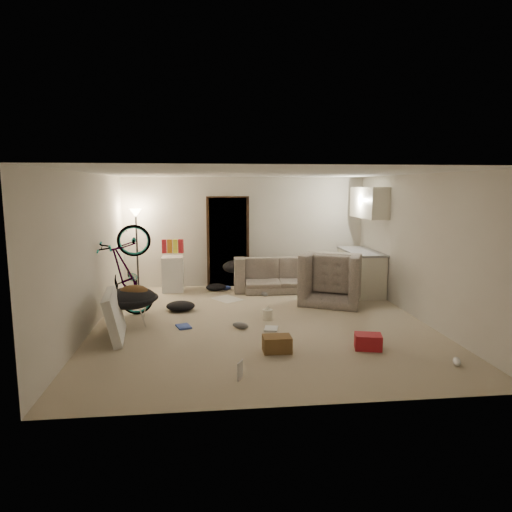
{
  "coord_description": "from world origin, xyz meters",
  "views": [
    {
      "loc": [
        -0.91,
        -7.42,
        2.28
      ],
      "look_at": [
        -0.02,
        0.6,
        1.05
      ],
      "focal_mm": 32.0,
      "sensor_mm": 36.0,
      "label": 1
    }
  ],
  "objects": [
    {
      "name": "snack_box_3",
      "position": [
        -1.45,
        2.55,
        1.0
      ],
      "size": [
        0.12,
        0.1,
        0.3
      ],
      "primitive_type": "cube",
      "rotation": [
        0.0,
        0.0,
        -0.34
      ],
      "color": "#AA1922",
      "rests_on": "mini_fridge"
    },
    {
      "name": "book_blue",
      "position": [
        -1.29,
        -0.12,
        0.01
      ],
      "size": [
        0.29,
        0.33,
        0.03
      ],
      "primitive_type": "cube",
      "rotation": [
        0.0,
        0.0,
        0.32
      ],
      "color": "#2C429F",
      "rests_on": "floor"
    },
    {
      "name": "counter_top",
      "position": [
        2.43,
        2.0,
        0.9
      ],
      "size": [
        0.64,
        1.54,
        0.04
      ],
      "primitive_type": "cube",
      "color": "gray",
      "rests_on": "kitchen_counter"
    },
    {
      "name": "tv_box",
      "position": [
        -2.3,
        -0.55,
        0.36
      ],
      "size": [
        0.4,
        1.1,
        0.72
      ],
      "primitive_type": "cube",
      "rotation": [
        0.0,
        -0.21,
        0.12
      ],
      "color": "silver",
      "rests_on": "floor"
    },
    {
      "name": "wall_back",
      "position": [
        0.0,
        3.01,
        1.25
      ],
      "size": [
        5.5,
        0.02,
        2.5
      ],
      "primitive_type": "cube",
      "color": "silver",
      "rests_on": "floor"
    },
    {
      "name": "juicer",
      "position": [
        0.14,
        0.16,
        0.1
      ],
      "size": [
        0.18,
        0.18,
        0.26
      ],
      "color": "white",
      "rests_on": "floor"
    },
    {
      "name": "wall_front",
      "position": [
        0.0,
        -3.01,
        1.25
      ],
      "size": [
        5.5,
        0.02,
        2.5
      ],
      "primitive_type": "cube",
      "color": "silver",
      "rests_on": "floor"
    },
    {
      "name": "mini_fridge",
      "position": [
        -1.64,
        2.55,
        0.39
      ],
      "size": [
        0.46,
        0.46,
        0.77
      ],
      "primitive_type": "cube",
      "rotation": [
        0.0,
        0.0,
        0.02
      ],
      "color": "white",
      "rests_on": "floor"
    },
    {
      "name": "shoe_3",
      "position": [
        -0.37,
        -0.29,
        0.05
      ],
      "size": [
        0.3,
        0.25,
        0.11
      ],
      "primitive_type": "ellipsoid",
      "rotation": [
        0.0,
        0.0,
        -0.54
      ],
      "color": "slate",
      "rests_on": "floor"
    },
    {
      "name": "snack_box_1",
      "position": [
        -1.69,
        2.55,
        1.0
      ],
      "size": [
        0.11,
        0.08,
        0.3
      ],
      "primitive_type": "cube",
      "rotation": [
        0.0,
        0.0,
        -0.16
      ],
      "color": "#B66516",
      "rests_on": "mini_fridge"
    },
    {
      "name": "drink_case_b",
      "position": [
        1.36,
        -1.43,
        0.11
      ],
      "size": [
        0.43,
        0.35,
        0.21
      ],
      "primitive_type": "cube",
      "rotation": [
        0.0,
        0.0,
        -0.24
      ],
      "color": "#AA1922",
      "rests_on": "floor"
    },
    {
      "name": "kitchen_uppers",
      "position": [
        2.56,
        2.0,
        1.95
      ],
      "size": [
        0.38,
        1.4,
        0.65
      ],
      "primitive_type": "cube",
      "color": "silver",
      "rests_on": "wall_right"
    },
    {
      "name": "shoe_0",
      "position": [
        -0.49,
        2.55,
        0.05
      ],
      "size": [
        0.27,
        0.11,
        0.1
      ],
      "primitive_type": "ellipsoid",
      "rotation": [
        0.0,
        0.0,
        -0.01
      ],
      "color": "#2C429F",
      "rests_on": "floor"
    },
    {
      "name": "kitchen_counter",
      "position": [
        2.43,
        2.0,
        0.44
      ],
      "size": [
        0.6,
        1.5,
        0.88
      ],
      "primitive_type": "cube",
      "color": "silver",
      "rests_on": "floor"
    },
    {
      "name": "armchair",
      "position": [
        1.64,
        1.32,
        0.37
      ],
      "size": [
        1.47,
        1.4,
        0.74
      ],
      "primitive_type": "imported",
      "rotation": [
        0.0,
        0.0,
        2.69
      ],
      "color": "#39413A",
      "rests_on": "floor"
    },
    {
      "name": "snack_box_2",
      "position": [
        -1.57,
        2.55,
        1.0
      ],
      "size": [
        0.1,
        0.07,
        0.3
      ],
      "primitive_type": "cube",
      "rotation": [
        0.0,
        0.0,
        -0.02
      ],
      "color": "yellow",
      "rests_on": "mini_fridge"
    },
    {
      "name": "hoodie",
      "position": [
        -2.11,
        0.09,
        0.57
      ],
      "size": [
        0.49,
        0.42,
        0.22
      ],
      "primitive_type": "ellipsoid",
      "rotation": [
        0.0,
        0.0,
        0.03
      ],
      "color": "#4F331B",
      "rests_on": "saucer_chair"
    },
    {
      "name": "book_asset",
      "position": [
        -0.56,
        -2.33,
        0.01
      ],
      "size": [
        0.27,
        0.25,
        0.02
      ],
      "primitive_type": "imported",
      "rotation": [
        0.0,
        0.0,
        1.11
      ],
      "color": "#AA1922",
      "rests_on": "floor"
    },
    {
      "name": "sofa",
      "position": [
        0.68,
        2.45,
        0.29
      ],
      "size": [
        1.98,
        0.81,
        0.57
      ],
      "primitive_type": "imported",
      "rotation": [
        0.0,
        0.0,
        3.12
      ],
      "color": "#39413A",
      "rests_on": "floor"
    },
    {
      "name": "wall_right",
      "position": [
        2.76,
        0.0,
        1.25
      ],
      "size": [
        0.02,
        6.0,
        2.5
      ],
      "primitive_type": "cube",
      "color": "silver",
      "rests_on": "floor"
    },
    {
      "name": "saucer_chair",
      "position": [
        -2.16,
        0.12,
        0.38
      ],
      "size": [
        0.89,
        0.89,
        0.63
      ],
      "color": "silver",
      "rests_on": "floor"
    },
    {
      "name": "clothes_lump_b",
      "position": [
        -0.69,
        2.55,
        0.07
      ],
      "size": [
        0.54,
        0.5,
        0.14
      ],
      "primitive_type": "ellipsoid",
      "rotation": [
        0.0,
        0.0,
        0.23
      ],
      "color": "black",
      "rests_on": "floor"
    },
    {
      "name": "door_trim",
      "position": [
        -0.4,
        2.94,
        1.02
      ],
      "size": [
        0.97,
        0.04,
        2.1
      ],
      "primitive_type": "cube",
      "color": "black",
      "rests_on": "floor"
    },
    {
      "name": "wall_left",
      "position": [
        -2.76,
        0.0,
        1.25
      ],
      "size": [
        0.02,
        6.0,
        2.5
      ],
      "primitive_type": "cube",
      "color": "silver",
      "rests_on": "floor"
    },
    {
      "name": "shoe_4",
      "position": [
        2.3,
        -2.12,
        0.04
      ],
      "size": [
        0.19,
        0.26,
        0.09
      ],
      "primitive_type": "ellipsoid",
      "rotation": [
        0.0,
        0.0,
        1.15
      ],
      "color": "white",
      "rests_on": "floor"
    },
    {
      "name": "drink_case_a",
      "position": [
        0.06,
        -1.39,
        0.11
      ],
      "size": [
        0.39,
        0.28,
        0.22
      ],
      "primitive_type": "cube",
      "rotation": [
        0.0,
        0.0,
        0.0
      ],
      "color": "brown",
      "rests_on": "floor"
    },
    {
      "name": "floor",
      "position": [
        0.0,
        0.0,
        -0.01
      ],
      "size": [
        5.5,
        6.0,
        0.02
      ],
      "primitive_type": "cube",
      "color": "#B8A98E",
      "rests_on": "ground"
    },
    {
      "name": "clothes_lump_a",
      "position": [
        -1.39,
        0.94,
        0.09
      ],
      "size": [
        0.57,
        0.5,
        0.17
      ],
      "primitive_type": "ellipsoid",
      "rotation": [
        0.0,
        0.0,
        -0.09
      ],
      "color": "black",
      "rests_on": "floor"
    },
    {
      "name": "book_white",
      "position": [
        0.12,
        -0.39,
        0.01
      ],
      "size": [
        0.27,
        0.31,
        0.03
      ],
      "primitive_type": "cube",
      "rotation": [
        0.0,
        0.0,
        -0.23
      ],
      "color": "silver",
      "rests_on": "floor"
    },
    {
      "name": "bicycle",
      "position": [
        -2.3,
        0.61,
        0.44
      ],
      "size": [
        1.74,
        0.9,
        0.97
      ],
      "primitive_type": "imported",
      "rotation": [
        0.0,
        -0.17,
        1.67
      ],
      "color": "black",
      "rests_on": "floor"
    },
    {
      "name": "shoe_1",
      "position": [
        0.29,
        1.89,
        0.04
      ],
      "size": [
        0.21,
        0.25,
        0.09
      ],
      "primitive_type": "ellipsoid",
      "rotation": [
        0.0,
        0.0,
        -0.98
      ],
      "color": "slate",
      "rests_on": "floor"
    },
    {
      "name": "ceiling",
      "position": [
        0.0,
        0.0,
        2.51
      ],
      "size": [
        5.5,
        6.0,
        0.02
      ],
      "primitive_type": "cube",
      "color": "white",
      "rests_on": "wall_back"
    },
    {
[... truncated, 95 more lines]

